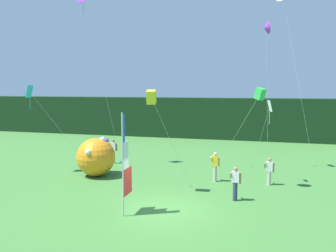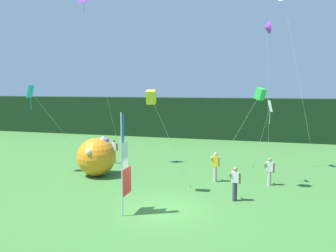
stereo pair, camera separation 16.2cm
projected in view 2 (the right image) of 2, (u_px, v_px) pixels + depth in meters
The scene contains 14 objects.
ground_plane at pixel (163, 210), 15.44m from camera, with size 120.00×120.00×0.00m, color #3D7533.
distant_treeline at pixel (222, 118), 36.79m from camera, with size 80.00×2.40×4.39m, color black.
banner_flag at pixel (125, 166), 14.72m from camera, with size 0.06×1.03×4.48m.
person_near_banner at pixel (215, 166), 19.95m from camera, with size 0.55×0.48×1.75m.
person_mid_field at pixel (114, 151), 24.79m from camera, with size 0.55×0.48×1.75m.
person_far_left at pixel (235, 183), 16.55m from camera, with size 0.55×0.48×1.68m.
person_far_right at pixel (270, 171), 19.21m from camera, with size 0.55×0.48×1.57m.
inflatable_balloon at pixel (96, 157), 21.26m from camera, with size 2.39×2.44×2.48m.
kite_cyan_diamond_0 at pixel (34, 96), 21.70m from camera, with size 3.15×2.41×5.67m.
kite_purple_diamond_1 at pixel (86, 6), 23.05m from camera, with size 2.09×2.29×12.15m.
kite_yellow_box_2 at pixel (151, 97), 17.26m from camera, with size 2.02×1.98×5.41m.
kite_green_box_4 at pixel (260, 94), 18.11m from camera, with size 3.11×2.87×5.52m.
kite_purple_delta_5 at pixel (267, 28), 22.02m from camera, with size 0.77×2.03×9.79m.
kite_white_diamond_6 at pixel (269, 112), 19.50m from camera, with size 1.10×4.11×4.79m.
Camera 2 is at (4.24, -14.30, 5.52)m, focal length 36.41 mm.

